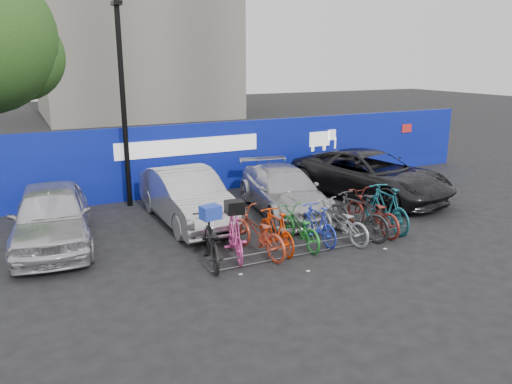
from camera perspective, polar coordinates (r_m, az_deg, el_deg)
ground at (r=12.63m, az=5.71°, el=-6.02°), size 100.00×100.00×0.00m
hoarding at (r=17.49m, az=-4.53°, el=4.06°), size 22.00×0.18×2.40m
lamppost at (r=15.74m, az=-14.95°, el=9.99°), size 0.25×0.50×6.11m
bike_rack at (r=12.10m, az=7.22°, el=-6.20°), size 5.60×0.03×0.30m
car_0 at (r=13.29m, az=-22.32°, el=-2.53°), size 2.29×4.68×1.54m
car_1 at (r=14.16m, az=-7.83°, el=-0.54°), size 1.71×4.60×1.50m
car_2 at (r=15.04m, az=3.20°, el=0.16°), size 2.57×4.83×1.33m
car_3 at (r=17.01m, az=12.90°, el=1.93°), size 3.83×6.03×1.55m
bike_0 at (r=11.35m, az=-5.15°, el=-5.62°), size 1.15×2.12×1.05m
bike_1 at (r=11.64m, az=-2.44°, el=-4.98°), size 0.90×1.86×1.08m
bike_2 at (r=11.80m, az=0.17°, el=-4.65°), size 1.06×2.16×1.09m
bike_3 at (r=12.02m, az=2.34°, el=-4.44°), size 0.49×1.72×1.03m
bike_4 at (r=12.39m, az=5.03°, el=-4.06°), size 0.67×1.84×0.96m
bike_5 at (r=12.64m, az=7.04°, el=-3.64°), size 0.49×1.66×1.00m
bike_6 at (r=12.87m, az=9.58°, el=-3.36°), size 1.00×2.01×1.01m
bike_7 at (r=13.15m, az=11.48°, el=-2.61°), size 1.06×2.08×1.20m
bike_8 at (r=13.65m, az=13.12°, el=-2.27°), size 0.79×2.12×1.10m
bike_9 at (r=13.94m, az=14.67°, el=-1.75°), size 0.77×2.09×1.23m
cargo_crate at (r=11.13m, az=-5.23°, el=-2.34°), size 0.47×0.39×0.31m
cargo_topcase at (r=11.42m, az=-2.48°, el=-1.74°), size 0.43×0.40×0.30m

